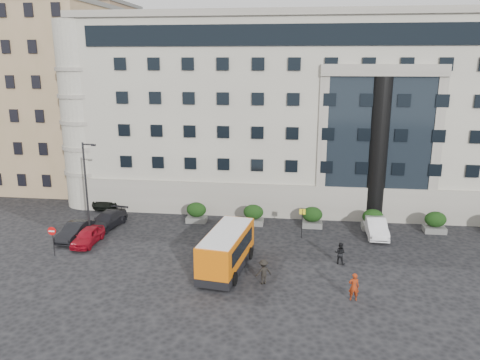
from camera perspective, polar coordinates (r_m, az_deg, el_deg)
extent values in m
plane|color=black|center=(35.18, -1.62, -9.63)|extent=(120.00, 120.00, 0.00)
cube|color=#A49F91|center=(53.99, 8.36, 8.62)|extent=(44.00, 24.00, 18.00)
cylinder|color=black|center=(43.30, 16.43, 3.42)|extent=(1.80, 1.80, 13.00)
cube|color=#927B55|center=(59.47, -22.27, 9.21)|extent=(14.00, 14.00, 20.00)
cube|color=brown|center=(76.80, -17.73, 11.29)|extent=(13.00, 13.00, 22.00)
cube|color=#555553|center=(42.92, -5.31, -4.79)|extent=(1.80, 1.20, 0.50)
ellipsoid|color=black|center=(42.63, -5.34, -3.62)|extent=(1.80, 1.26, 1.34)
cube|color=#555553|center=(42.13, 1.64, -5.10)|extent=(1.80, 1.20, 0.50)
ellipsoid|color=black|center=(41.83, 1.65, -3.92)|extent=(1.80, 1.26, 1.34)
cube|color=#555553|center=(41.98, 8.75, -5.35)|extent=(1.80, 1.20, 0.50)
ellipsoid|color=black|center=(41.68, 8.80, -4.16)|extent=(1.80, 1.26, 1.34)
cube|color=#555553|center=(42.46, 15.81, -5.51)|extent=(1.80, 1.20, 0.50)
ellipsoid|color=black|center=(42.17, 15.89, -4.34)|extent=(1.80, 1.26, 1.34)
cube|color=#555553|center=(43.57, 22.61, -5.59)|extent=(1.80, 1.20, 0.50)
ellipsoid|color=black|center=(43.28, 22.73, -4.44)|extent=(1.80, 1.26, 1.34)
cylinder|color=#262628|center=(40.04, -18.20, -1.27)|extent=(0.16, 0.16, 8.00)
cylinder|color=#262628|center=(39.02, -18.05, 4.15)|extent=(0.90, 0.12, 0.12)
cube|color=black|center=(38.84, -17.44, 4.08)|extent=(0.35, 0.18, 0.14)
cylinder|color=#262628|center=(38.99, 7.56, -5.31)|extent=(0.08, 0.08, 2.50)
cube|color=yellow|center=(38.64, 7.61, -3.85)|extent=(0.50, 0.06, 0.45)
cylinder|color=#262628|center=(38.01, -21.79, -7.04)|extent=(0.08, 0.08, 2.20)
cylinder|color=red|center=(37.66, -21.96, -5.79)|extent=(0.64, 0.05, 0.64)
cube|color=white|center=(37.62, -21.99, -5.81)|extent=(0.45, 0.04, 0.10)
cube|color=#DC640A|center=(32.93, -1.66, -8.20)|extent=(3.22, 7.00, 2.24)
cube|color=black|center=(33.42, -1.65, -10.14)|extent=(3.27, 7.04, 0.55)
cube|color=black|center=(32.85, -1.67, -7.87)|extent=(3.08, 5.54, 1.01)
cube|color=silver|center=(32.53, -1.68, -6.46)|extent=(3.06, 6.65, 0.18)
cylinder|color=black|center=(31.91, -4.82, -11.43)|extent=(0.40, 0.93, 0.90)
cylinder|color=black|center=(31.26, -0.75, -11.96)|extent=(0.40, 0.93, 0.90)
cylinder|color=black|center=(35.62, -2.43, -8.53)|extent=(0.40, 0.93, 0.90)
cylinder|color=black|center=(35.04, 1.22, -8.93)|extent=(0.40, 0.93, 0.90)
cube|color=maroon|center=(54.95, -10.76, 0.80)|extent=(3.11, 4.16, 2.60)
cube|color=maroon|center=(52.79, -12.19, -0.30)|extent=(2.58, 2.10, 1.77)
cube|color=black|center=(52.10, -12.62, -0.11)|extent=(1.96, 0.52, 0.83)
cylinder|color=black|center=(53.66, -13.14, -0.96)|extent=(0.44, 0.91, 0.88)
cylinder|color=black|center=(52.50, -11.01, -1.18)|extent=(0.44, 0.91, 0.88)
cylinder|color=black|center=(56.49, -11.30, -0.08)|extent=(0.44, 0.91, 0.88)
cylinder|color=black|center=(55.39, -9.25, -0.28)|extent=(0.44, 0.91, 0.88)
imported|color=maroon|center=(39.58, -18.06, -6.53)|extent=(1.60, 3.90, 1.32)
imported|color=black|center=(40.98, -19.44, -5.88)|extent=(1.78, 4.28, 1.38)
imported|color=black|center=(42.86, -15.90, -4.72)|extent=(2.68, 4.96, 1.36)
imported|color=black|center=(49.23, -15.31, -2.08)|extent=(2.68, 5.64, 1.55)
imported|color=silver|center=(40.97, 16.25, -5.54)|extent=(1.60, 4.54, 1.50)
imported|color=maroon|center=(30.13, 13.71, -12.53)|extent=(0.67, 0.46, 1.78)
imported|color=black|center=(34.90, 12.09, -8.71)|extent=(0.96, 0.86, 1.63)
imported|color=black|center=(31.30, 2.88, -11.12)|extent=(1.27, 1.09, 1.71)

